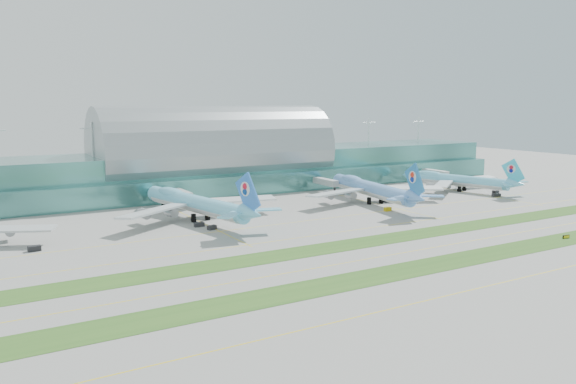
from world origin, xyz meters
TOP-DOWN VIEW (x-y plane):
  - ground at (0.00, 0.00)m, footprint 700.00×700.00m
  - terminal at (0.01, 128.79)m, footprint 340.00×69.10m
  - grass_strip_near at (0.00, -28.00)m, footprint 420.00×12.00m
  - grass_strip_far at (0.00, 2.00)m, footprint 420.00×12.00m
  - taxiline_a at (0.00, -48.00)m, footprint 420.00×0.35m
  - taxiline_b at (0.00, -14.00)m, footprint 420.00×0.35m
  - taxiline_c at (0.00, 18.00)m, footprint 420.00×0.35m
  - taxiline_d at (0.00, 40.00)m, footprint 420.00×0.35m
  - airliner_b at (-36.38, 64.48)m, footprint 67.76×77.84m
  - airliner_c at (45.95, 59.98)m, footprint 67.47×77.27m
  - airliner_d at (106.03, 65.88)m, footprint 57.08×65.98m
  - gse_b at (-95.40, 43.93)m, footprint 3.75×2.23m
  - gse_c at (-37.68, 43.90)m, footprint 3.52×2.46m
  - gse_d at (-39.76, 50.87)m, footprint 3.59×2.08m
  - gse_e at (38.84, 39.47)m, footprint 3.05×1.70m
  - gse_f at (52.79, 56.16)m, footprint 3.97×2.60m
  - gse_g at (107.80, 41.37)m, footprint 4.32×2.68m
  - gse_h at (115.22, 47.92)m, footprint 4.07×2.42m
  - taxiway_sign_east at (58.22, -27.54)m, footprint 2.83×0.75m

SIDE VIEW (x-z plane):
  - ground at x=0.00m, z-range 0.00..0.00m
  - taxiline_a at x=0.00m, z-range 0.00..0.01m
  - taxiline_b at x=0.00m, z-range 0.00..0.01m
  - taxiline_c at x=0.00m, z-range 0.00..0.01m
  - taxiline_d at x=0.00m, z-range 0.00..0.01m
  - grass_strip_near at x=0.00m, z-range 0.00..0.08m
  - grass_strip_far at x=0.00m, z-range 0.00..0.08m
  - taxiway_sign_east at x=58.22m, z-range -0.01..1.19m
  - gse_d at x=-39.76m, z-range 0.00..1.52m
  - gse_g at x=107.80m, z-range 0.00..1.54m
  - gse_c at x=-37.68m, z-range 0.00..1.55m
  - gse_f at x=52.79m, z-range 0.00..1.58m
  - gse_e at x=38.84m, z-range 0.00..1.61m
  - gse_b at x=-95.40m, z-range 0.00..1.62m
  - gse_h at x=115.22m, z-range 0.00..1.72m
  - airliner_d at x=106.03m, z-range -3.54..14.92m
  - airliner_c at x=45.95m, z-range -4.08..17.23m
  - airliner_b at x=-36.38m, z-range -4.12..17.41m
  - terminal at x=0.01m, z-range -3.77..32.23m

